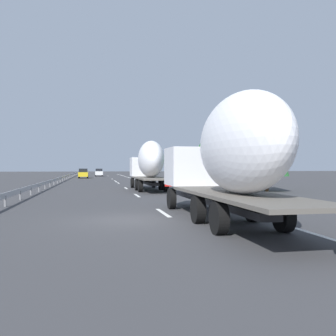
# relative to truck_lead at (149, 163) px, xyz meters

# --- Properties ---
(ground_plane) EXTENTS (260.00, 260.00, 0.00)m
(ground_plane) POSITION_rel_truck_lead_xyz_m (21.06, 3.60, -2.47)
(ground_plane) COLOR #38383A
(lane_stripe_0) EXTENTS (3.20, 0.20, 0.01)m
(lane_stripe_0) POSITION_rel_truck_lead_xyz_m (-16.94, 1.80, -2.46)
(lane_stripe_0) COLOR white
(lane_stripe_0) RESTS_ON ground_plane
(lane_stripe_1) EXTENTS (3.20, 0.20, 0.01)m
(lane_stripe_1) POSITION_rel_truck_lead_xyz_m (-6.27, 1.80, -2.46)
(lane_stripe_1) COLOR white
(lane_stripe_1) RESTS_ON ground_plane
(lane_stripe_2) EXTENTS (3.20, 0.20, 0.01)m
(lane_stripe_2) POSITION_rel_truck_lead_xyz_m (3.69, 1.80, -2.46)
(lane_stripe_2) COLOR white
(lane_stripe_2) RESTS_ON ground_plane
(lane_stripe_3) EXTENTS (3.20, 0.20, 0.01)m
(lane_stripe_3) POSITION_rel_truck_lead_xyz_m (15.86, 1.80, -2.46)
(lane_stripe_3) COLOR white
(lane_stripe_3) RESTS_ON ground_plane
(lane_stripe_4) EXTENTS (3.20, 0.20, 0.01)m
(lane_stripe_4) POSITION_rel_truck_lead_xyz_m (20.48, 1.80, -2.46)
(lane_stripe_4) COLOR white
(lane_stripe_4) RESTS_ON ground_plane
(lane_stripe_5) EXTENTS (3.20, 0.20, 0.01)m
(lane_stripe_5) POSITION_rel_truck_lead_xyz_m (24.10, 1.80, -2.46)
(lane_stripe_5) COLOR white
(lane_stripe_5) RESTS_ON ground_plane
(lane_stripe_6) EXTENTS (3.20, 0.20, 0.01)m
(lane_stripe_6) POSITION_rel_truck_lead_xyz_m (32.71, 1.80, -2.46)
(lane_stripe_6) COLOR white
(lane_stripe_6) RESTS_ON ground_plane
(lane_stripe_7) EXTENTS (3.20, 0.20, 0.01)m
(lane_stripe_7) POSITION_rel_truck_lead_xyz_m (55.44, 1.80, -2.46)
(lane_stripe_7) COLOR white
(lane_stripe_7) RESTS_ON ground_plane
(edge_line_right) EXTENTS (110.00, 0.20, 0.01)m
(edge_line_right) POSITION_rel_truck_lead_xyz_m (26.06, -1.90, -2.46)
(edge_line_right) COLOR white
(edge_line_right) RESTS_ON ground_plane
(truck_lead) EXTENTS (12.29, 2.55, 4.45)m
(truck_lead) POSITION_rel_truck_lead_xyz_m (0.00, 0.00, 0.00)
(truck_lead) COLOR silver
(truck_lead) RESTS_ON ground_plane
(truck_trailing) EXTENTS (13.54, 2.55, 4.66)m
(truck_trailing) POSITION_rel_truck_lead_xyz_m (-20.58, 0.00, 0.11)
(truck_trailing) COLOR silver
(truck_trailing) RESTS_ON ground_plane
(car_yellow_coupe) EXTENTS (4.37, 1.80, 1.84)m
(car_yellow_coupe) POSITION_rel_truck_lead_xyz_m (39.02, 6.99, -1.54)
(car_yellow_coupe) COLOR gold
(car_yellow_coupe) RESTS_ON ground_plane
(car_white_van) EXTENTS (4.17, 1.74, 1.76)m
(car_white_van) POSITION_rel_truck_lead_xyz_m (53.59, 3.87, -1.57)
(car_white_van) COLOR white
(car_white_van) RESTS_ON ground_plane
(road_sign) EXTENTS (0.10, 0.90, 3.48)m
(road_sign) POSITION_rel_truck_lead_xyz_m (21.58, -3.10, -0.07)
(road_sign) COLOR gray
(road_sign) RESTS_ON ground_plane
(tree_0) EXTENTS (3.19, 3.19, 6.78)m
(tree_0) POSITION_rel_truck_lead_xyz_m (4.38, -9.09, 1.75)
(tree_0) COLOR #472D19
(tree_0) RESTS_ON ground_plane
(tree_1) EXTENTS (2.80, 2.80, 5.96)m
(tree_1) POSITION_rel_truck_lead_xyz_m (1.96, -6.46, 1.16)
(tree_1) COLOR #472D19
(tree_1) RESTS_ON ground_plane
(tree_2) EXTENTS (3.77, 3.77, 6.38)m
(tree_2) POSITION_rel_truck_lead_xyz_m (-3.84, -9.81, 1.39)
(tree_2) COLOR #472D19
(tree_2) RESTS_ON ground_plane
(tree_3) EXTENTS (3.83, 3.83, 5.94)m
(tree_3) POSITION_rel_truck_lead_xyz_m (13.20, -9.08, 1.49)
(tree_3) COLOR #472D19
(tree_3) RESTS_ON ground_plane
(guardrail_median) EXTENTS (94.00, 0.10, 0.76)m
(guardrail_median) POSITION_rel_truck_lead_xyz_m (24.06, 9.60, -1.89)
(guardrail_median) COLOR #9EA0A5
(guardrail_median) RESTS_ON ground_plane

